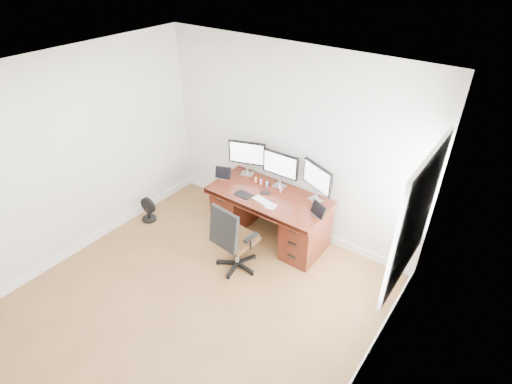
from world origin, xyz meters
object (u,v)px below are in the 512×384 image
Objects in this scene: desk at (270,214)px; keyboard at (262,201)px; floor_fan at (148,210)px; monitor_center at (280,166)px; office_chair at (234,248)px.

desk is 0.42m from keyboard.
monitor_center reaches higher than floor_fan.
office_chair is (0.01, -0.82, -0.07)m from desk.
office_chair is at bearing -91.27° from monitor_center.
monitor_center is 0.56m from keyboard.
keyboard is at bearing 94.49° from office_chair.
desk is at bearing 104.62° from keyboard.
keyboard is at bearing -89.59° from monitor_center.
keyboard is (0.02, -0.22, 0.36)m from desk.
desk reaches higher than floor_fan.
floor_fan is 1.94m from keyboard.
monitor_center is at bearing 28.43° from floor_fan.
office_chair reaches higher than keyboard.
monitor_center is at bearing 102.40° from keyboard.
office_chair is at bearing -89.57° from desk.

